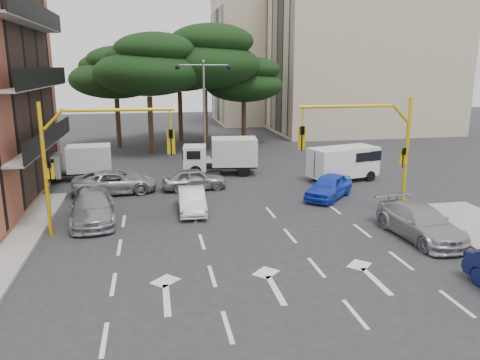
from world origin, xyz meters
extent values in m
plane|color=#28282B|center=(0.00, 0.00, 0.00)|extent=(120.00, 120.00, 0.00)
cube|color=gray|center=(0.00, 16.00, 0.07)|extent=(1.40, 6.00, 0.15)
cube|color=black|center=(-10.44, 8.00, 6.00)|extent=(0.12, 14.72, 11.20)
cube|color=tan|center=(20.00, 32.00, 9.00)|extent=(20.00, 12.00, 18.00)
cube|color=black|center=(9.94, 32.00, 8.50)|extent=(0.12, 11.04, 16.20)
cube|color=tan|center=(13.00, 44.00, 8.00)|extent=(16.00, 12.00, 16.00)
cube|color=black|center=(4.94, 44.00, 7.50)|extent=(0.12, 11.04, 14.20)
cylinder|color=#382616|center=(-4.00, 22.00, 2.48)|extent=(0.44, 0.44, 4.95)
ellipsoid|color=black|center=(-4.00, 22.00, 6.93)|extent=(9.15, 9.15, 3.87)
ellipsoid|color=black|center=(-3.40, 21.60, 8.80)|extent=(6.86, 6.86, 2.86)
ellipsoid|color=black|center=(-4.50, 22.30, 8.25)|extent=(6.07, 6.07, 2.64)
cylinder|color=#382616|center=(1.00, 24.00, 2.70)|extent=(0.44, 0.44, 5.40)
ellipsoid|color=black|center=(1.00, 24.00, 7.56)|extent=(9.98, 9.98, 4.22)
ellipsoid|color=black|center=(1.60, 23.60, 9.60)|extent=(7.49, 7.49, 3.12)
ellipsoid|color=black|center=(0.50, 24.30, 9.00)|extent=(6.62, 6.62, 2.88)
cylinder|color=#382616|center=(-7.00, 26.00, 2.25)|extent=(0.44, 0.44, 4.50)
ellipsoid|color=black|center=(-7.00, 26.00, 6.30)|extent=(8.32, 8.32, 3.52)
ellipsoid|color=black|center=(-6.40, 25.60, 8.00)|extent=(6.24, 6.24, 2.60)
ellipsoid|color=black|center=(-7.50, 26.30, 7.50)|extent=(5.52, 5.52, 2.40)
cylinder|color=#382616|center=(5.00, 26.00, 2.02)|extent=(0.44, 0.44, 4.05)
ellipsoid|color=black|center=(5.00, 26.00, 5.67)|extent=(7.49, 7.49, 3.17)
ellipsoid|color=black|center=(5.60, 25.60, 7.20)|extent=(5.62, 5.62, 2.34)
ellipsoid|color=black|center=(4.50, 26.30, 6.75)|extent=(4.97, 4.97, 2.16)
cylinder|color=#382616|center=(-1.00, 29.00, 2.48)|extent=(0.44, 0.44, 4.95)
ellipsoid|color=black|center=(-1.00, 29.00, 6.93)|extent=(9.15, 9.15, 3.87)
ellipsoid|color=black|center=(-0.40, 28.60, 8.80)|extent=(6.86, 6.86, 2.86)
ellipsoid|color=black|center=(-1.50, 29.30, 8.25)|extent=(6.07, 6.07, 2.64)
cylinder|color=gold|center=(8.60, 2.00, 3.00)|extent=(0.18, 0.18, 6.00)
cylinder|color=gold|center=(8.05, 2.00, 5.25)|extent=(0.95, 0.14, 0.95)
cylinder|color=gold|center=(5.30, 2.00, 5.60)|extent=(4.80, 0.14, 0.14)
cylinder|color=gold|center=(3.10, 2.00, 5.15)|extent=(0.08, 0.08, 0.90)
imported|color=black|center=(3.10, 2.00, 4.10)|extent=(0.20, 0.24, 1.20)
cube|color=gold|center=(3.10, 2.08, 4.10)|extent=(0.36, 0.06, 1.10)
imported|color=black|center=(8.38, 1.85, 3.00)|extent=(0.16, 0.20, 1.00)
cube|color=gold|center=(8.38, 1.95, 3.00)|extent=(0.35, 0.08, 0.70)
cylinder|color=gold|center=(-8.60, 2.00, 3.00)|extent=(0.18, 0.18, 6.00)
cylinder|color=gold|center=(-8.05, 2.00, 5.25)|extent=(0.95, 0.14, 0.95)
cylinder|color=gold|center=(-5.30, 2.00, 5.60)|extent=(4.80, 0.14, 0.14)
cylinder|color=gold|center=(-3.10, 2.00, 5.15)|extent=(0.08, 0.08, 0.90)
imported|color=black|center=(-3.10, 2.00, 4.10)|extent=(0.20, 0.24, 1.20)
cube|color=gold|center=(-3.10, 2.08, 4.10)|extent=(0.36, 0.06, 1.10)
imported|color=black|center=(-8.38, 1.85, 3.00)|extent=(0.16, 0.20, 1.00)
cube|color=gold|center=(-8.38, 1.95, 3.00)|extent=(0.35, 0.08, 0.70)
cylinder|color=slate|center=(0.00, 16.00, 3.90)|extent=(0.16, 0.16, 7.50)
cylinder|color=slate|center=(-0.90, 16.00, 7.55)|extent=(1.80, 0.10, 0.10)
sphere|color=black|center=(-1.90, 16.00, 7.40)|extent=(0.36, 0.36, 0.36)
cylinder|color=slate|center=(0.90, 16.00, 7.55)|extent=(1.80, 0.10, 0.10)
sphere|color=black|center=(1.90, 16.00, 7.40)|extent=(0.36, 0.36, 0.36)
sphere|color=slate|center=(0.00, 16.00, 7.80)|extent=(0.24, 0.24, 0.24)
imported|color=silver|center=(-2.04, 4.42, 0.63)|extent=(1.43, 3.87, 1.26)
imported|color=#1837C6|center=(6.00, 5.59, 0.70)|extent=(4.01, 4.12, 1.40)
imported|color=gray|center=(-6.96, 3.76, 0.73)|extent=(2.55, 5.22, 1.46)
imported|color=#A5A9AD|center=(-6.25, 9.02, 0.69)|extent=(5.20, 2.84, 1.38)
imported|color=gray|center=(-1.48, 9.00, 0.68)|extent=(4.09, 1.92, 1.35)
imported|color=#9D9FA4|center=(7.60, -1.33, 0.73)|extent=(2.38, 5.15, 1.46)
camera|label=1|loc=(-3.93, -19.17, 7.45)|focal=35.00mm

